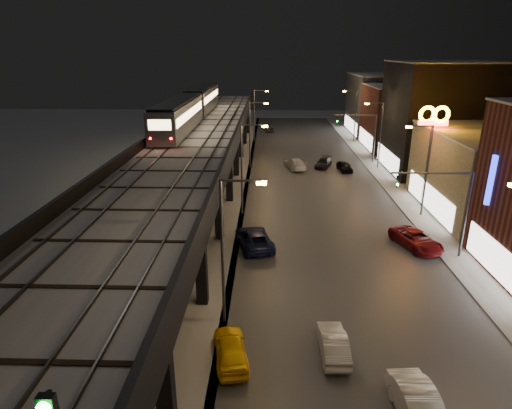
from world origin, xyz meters
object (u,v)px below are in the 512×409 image
object	(u,v)px
car_near_white	(333,344)
car_far_white	(270,128)
subway_train	(192,106)
car_onc_white	(323,163)
car_onc_red	(345,167)
car_taxi	(231,350)
car_mid_silver	(254,239)
car_onc_dark	(416,240)
car_mid_dark	(295,164)

from	to	relation	value
car_near_white	car_far_white	size ratio (longest dim) A/B	0.91
subway_train	car_onc_white	xyz separation A→B (m)	(18.04, -0.36, -7.77)
car_onc_red	car_taxi	bearing A→B (deg)	-114.82
car_taxi	car_mid_silver	bearing A→B (deg)	-103.60
car_onc_dark	car_mid_dark	bearing A→B (deg)	89.86
car_onc_dark	car_onc_red	size ratio (longest dim) A/B	1.33
car_near_white	car_mid_silver	size ratio (longest dim) A/B	0.73
car_mid_dark	subway_train	bearing A→B (deg)	-20.52
car_near_white	car_onc_dark	xyz separation A→B (m)	(8.70, 13.45, 0.06)
car_taxi	car_mid_dark	xyz separation A→B (m)	(5.54, 38.78, 0.03)
car_near_white	car_mid_dark	distance (m)	38.09
car_onc_white	car_mid_dark	bearing A→B (deg)	-146.11
car_onc_white	car_onc_red	world-z (taller)	car_onc_red
car_onc_white	car_far_white	bearing A→B (deg)	125.01
car_far_white	car_onc_red	bearing A→B (deg)	108.17
subway_train	car_mid_silver	size ratio (longest dim) A/B	6.77
car_mid_silver	car_onc_dark	size ratio (longest dim) A/B	1.06
car_near_white	car_onc_white	bearing A→B (deg)	-96.87
car_taxi	car_far_white	xyz separation A→B (m)	(2.06, 67.75, 0.03)
car_mid_silver	car_onc_dark	world-z (taller)	car_mid_silver
subway_train	car_onc_dark	distance (m)	35.31
car_near_white	car_mid_dark	xyz separation A→B (m)	(0.09, 38.09, 0.08)
car_taxi	car_near_white	world-z (taller)	car_taxi
car_near_white	car_onc_red	distance (m)	37.68
subway_train	car_onc_white	size ratio (longest dim) A/B	8.62
car_near_white	car_onc_dark	distance (m)	16.02
car_taxi	car_onc_dark	bearing A→B (deg)	-145.36
car_mid_dark	car_onc_red	size ratio (longest dim) A/B	1.32
subway_train	car_onc_red	size ratio (longest dim) A/B	9.60
subway_train	car_mid_silver	distance (m)	28.89
car_onc_dark	car_onc_white	distance (m)	26.04
car_far_white	car_onc_white	size ratio (longest dim) A/B	1.01
car_near_white	car_far_white	xyz separation A→B (m)	(-3.39, 67.06, 0.08)
car_onc_white	car_near_white	bearing A→B (deg)	-76.01
car_mid_silver	car_onc_red	distance (m)	26.48
subway_train	car_near_white	bearing A→B (deg)	-70.55
subway_train	car_taxi	distance (m)	41.74
subway_train	car_onc_dark	size ratio (longest dim) A/B	7.20
car_near_white	subway_train	bearing A→B (deg)	-71.41
car_mid_silver	car_far_white	bearing A→B (deg)	-106.05
car_onc_white	car_onc_red	distance (m)	3.30
car_mid_dark	car_onc_red	distance (m)	6.72
car_mid_dark	car_far_white	xyz separation A→B (m)	(-3.47, 28.97, 0.00)
car_far_white	car_onc_white	xyz separation A→B (m)	(7.50, -27.97, -0.12)
car_near_white	car_onc_red	bearing A→B (deg)	-101.15
car_taxi	car_near_white	size ratio (longest dim) A/B	1.05
subway_train	car_onc_red	bearing A→B (deg)	-6.54
subway_train	car_far_white	bearing A→B (deg)	69.10
car_near_white	car_onc_white	size ratio (longest dim) A/B	0.93
car_near_white	car_onc_white	distance (m)	39.30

